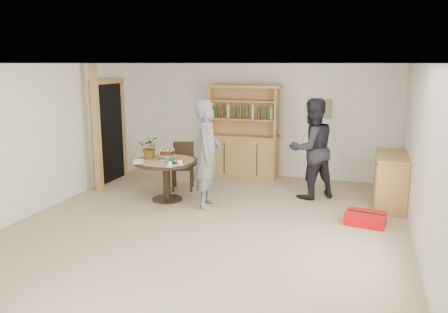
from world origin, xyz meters
TOP-DOWN VIEW (x-y plane):
  - ground at (0.00, 0.00)m, footprint 7.00×7.00m
  - room_shell at (0.00, 0.01)m, footprint 6.04×7.04m
  - doorway at (-2.93, 2.00)m, footprint 0.13×1.10m
  - pine_post at (-2.70, 1.20)m, footprint 0.12×0.12m
  - hutch at (-0.30, 3.24)m, footprint 1.62×0.54m
  - sideboard at (2.74, 2.00)m, footprint 0.54×1.26m
  - dining_table at (-1.18, 1.10)m, footprint 1.20×1.20m
  - dining_chair at (-1.21, 1.93)m, footprint 0.53×0.53m
  - birthday_cake at (-1.18, 1.15)m, footprint 0.30×0.30m
  - flower_vase at (-1.53, 1.15)m, footprint 0.47×0.44m
  - gift_tray at (-0.97, 0.98)m, footprint 0.30×0.20m
  - coffee_cup_a at (-0.78, 0.82)m, footprint 0.15×0.15m
  - coffee_cup_b at (-0.90, 0.65)m, footprint 0.15×0.15m
  - napkins at (-1.59, 0.79)m, footprint 0.24×0.33m
  - teen_boy at (-0.33, 1.00)m, footprint 0.53×0.74m
  - adult_person at (1.33, 2.09)m, footprint 1.16×1.13m
  - red_suitcase at (2.35, 0.90)m, footprint 0.66×0.50m

SIDE VIEW (x-z plane):
  - ground at x=0.00m, z-range 0.00..0.00m
  - red_suitcase at x=2.35m, z-range 0.00..0.21m
  - sideboard at x=2.74m, z-range 0.00..0.94m
  - dining_chair at x=-1.21m, z-range 0.06..1.01m
  - dining_table at x=-1.18m, z-range 0.22..0.98m
  - hutch at x=-0.30m, z-range -0.33..1.71m
  - napkins at x=-1.59m, z-range 0.76..0.79m
  - gift_tray at x=-0.97m, z-range 0.75..0.83m
  - coffee_cup_b at x=-0.90m, z-range 0.75..0.84m
  - coffee_cup_a at x=-0.78m, z-range 0.76..0.84m
  - birthday_cake at x=-1.18m, z-range 0.78..0.98m
  - adult_person at x=1.33m, z-range 0.00..1.88m
  - teen_boy at x=-0.33m, z-range 0.00..1.90m
  - flower_vase at x=-1.53m, z-range 0.76..1.18m
  - doorway at x=-2.93m, z-range 0.02..2.20m
  - pine_post at x=-2.70m, z-range 0.00..2.50m
  - room_shell at x=0.00m, z-range 0.48..3.00m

